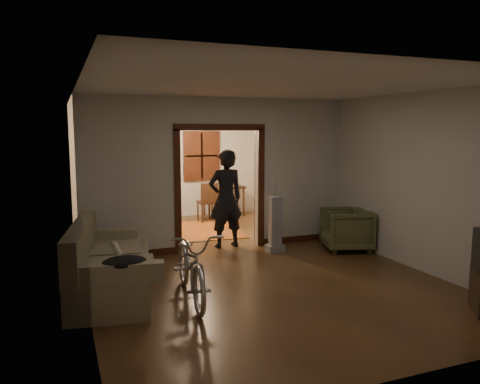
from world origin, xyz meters
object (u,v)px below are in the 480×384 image
locker (132,189)px  sofa (112,258)px  bicycle (191,264)px  person (226,199)px  armchair (346,229)px  desk (224,201)px

locker → sofa: bearing=-82.7°
bicycle → person: size_ratio=0.98×
person → locker: size_ratio=1.15×
armchair → sofa: bearing=-61.1°
person → locker: bearing=-72.1°
sofa → bicycle: size_ratio=1.20×
bicycle → person: person is taller
sofa → person: size_ratio=1.17×
armchair → locker: locker is taller
bicycle → locker: 5.63m
armchair → desk: 4.20m
sofa → armchair: bearing=20.8°
sofa → person: bearing=49.0°
desk → sofa: bearing=-124.9°
person → armchair: bearing=148.5°
person → sofa: bearing=35.1°
locker → bicycle: bearing=-72.0°
locker → person: bearing=-49.2°
person → desk: bearing=-112.9°
sofa → armchair: (4.30, 0.85, -0.11)m
sofa → armchair: 4.38m
armchair → locker: size_ratio=0.52×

